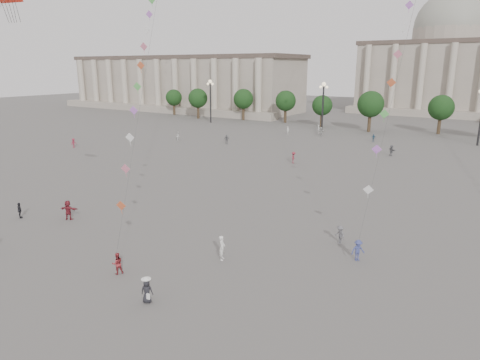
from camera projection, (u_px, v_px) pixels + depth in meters
The scene contains 23 objects.
ground at pixel (127, 282), 28.36m from camera, with size 360.00×360.00×0.00m, color #595654.
hall_west at pixel (181, 83), 141.70m from camera, with size 84.00×26.22×17.20m.
hall_central at pixel (446, 65), 129.63m from camera, with size 48.30×34.30×35.50m.
tree_row at pixel (404, 108), 90.31m from camera, with size 137.12×5.12×8.00m.
lamp_post_far_west at pixel (210, 93), 106.87m from camera, with size 2.00×0.90×10.65m.
lamp_post_mid_west at pixel (323, 98), 91.17m from camera, with size 2.00×0.90×10.65m.
person_crowd_0 at pixel (373, 138), 80.95m from camera, with size 0.87×0.36×1.49m, color #335773.
person_crowd_1 at pixel (178, 136), 82.01m from camera, with size 0.86×0.67×1.77m, color silver.
person_crowd_2 at pixel (74, 143), 75.02m from camera, with size 1.08×0.62×1.66m, color maroon.
person_crowd_4 at pixel (321, 132), 87.61m from camera, with size 1.69×0.54×1.82m, color #AFB0AB.
person_crowd_6 at pixel (340, 235), 34.42m from camera, with size 0.99×0.57×1.53m, color #5B5A5F.
person_crowd_10 at pixel (318, 129), 91.17m from camera, with size 0.64×0.42×1.75m, color silver.
person_crowd_12 at pixel (392, 150), 68.26m from camera, with size 1.63×0.52×1.75m, color slate.
person_crowd_13 at pixel (222, 248), 31.50m from camera, with size 0.68×0.45×1.88m, color silver.
person_crowd_16 at pixel (227, 139), 78.76m from camera, with size 0.99×0.41×1.69m, color slate.
person_crowd_17 at pixel (294, 158), 63.02m from camera, with size 1.09×0.63×1.69m, color maroon.
person_crowd_19 at pixel (288, 130), 89.76m from camera, with size 0.60×0.39×1.65m, color silver.
tourist_1 at pixel (20, 210), 40.20m from camera, with size 0.89×0.37×1.52m, color black.
tourist_2 at pixel (68, 210), 39.80m from camera, with size 1.72×0.55×1.86m, color maroon.
kite_flyer_0 at pixel (117, 263), 29.38m from camera, with size 0.75×0.59×1.55m, color maroon.
kite_flyer_1 at pixel (358, 250), 31.38m from camera, with size 1.05×0.60×1.62m, color #384180.
hat_person at pixel (147, 290), 25.77m from camera, with size 0.86×0.75×1.69m.
dragon_kite at pixel (8, 8), 30.85m from camera, with size 5.93×5.39×22.05m.
Camera 1 is at (20.24, -17.47, 13.89)m, focal length 32.00 mm.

